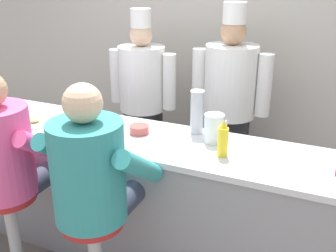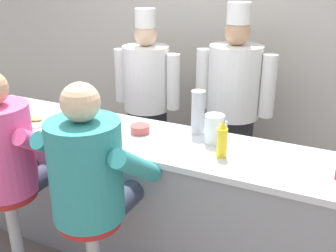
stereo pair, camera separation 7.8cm
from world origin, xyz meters
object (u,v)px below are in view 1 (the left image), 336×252
mustard_bottle_yellow (223,139)px  cook_in_whites_far (230,98)px  water_pitcher_clear (214,128)px  cup_stack_steel (197,112)px  diner_seated_teal (93,178)px  cook_in_whites_near (143,94)px  breakfast_plate (32,122)px  napkin_dispenser_chrome (84,130)px  coffee_mug_tan (5,104)px  diner_seated_pink (5,158)px  cereal_bowl (139,129)px

mustard_bottle_yellow → cook_in_whites_far: cook_in_whites_far is taller
water_pitcher_clear → cook_in_whites_far: cook_in_whites_far is taller
mustard_bottle_yellow → cup_stack_steel: 0.39m
water_pitcher_clear → diner_seated_teal: size_ratio=0.13×
mustard_bottle_yellow → water_pitcher_clear: bearing=122.1°
cook_in_whites_near → breakfast_plate: bearing=-108.5°
cup_stack_steel → napkin_dispenser_chrome: cup_stack_steel is taller
coffee_mug_tan → cook_in_whites_far: 1.87m
diner_seated_pink → mustard_bottle_yellow: bearing=22.6°
water_pitcher_clear → cup_stack_steel: size_ratio=0.63×
cereal_bowl → breakfast_plate: bearing=-168.3°
diner_seated_pink → cook_in_whites_far: bearing=58.4°
water_pitcher_clear → diner_seated_teal: 0.85m
cup_stack_steel → napkin_dispenser_chrome: 0.77m
cup_stack_steel → diner_seated_pink: (-0.97, -0.80, -0.18)m
water_pitcher_clear → napkin_dispenser_chrome: 0.86m
napkin_dispenser_chrome → cook_in_whites_near: 1.16m
cereal_bowl → diner_seated_pink: 0.88m
breakfast_plate → coffee_mug_tan: (-0.43, 0.17, 0.03)m
mustard_bottle_yellow → napkin_dispenser_chrome: size_ratio=1.82×
cup_stack_steel → water_pitcher_clear: bearing=-33.1°
mustard_bottle_yellow → cook_in_whites_far: 1.11m
diner_seated_teal → napkin_dispenser_chrome: bearing=130.0°
coffee_mug_tan → cook_in_whites_near: bearing=48.9°
cook_in_whites_far → coffee_mug_tan: bearing=-148.9°
napkin_dispenser_chrome → diner_seated_pink: size_ratio=0.09×
coffee_mug_tan → napkin_dispenser_chrome: 0.97m
breakfast_plate → water_pitcher_clear: bearing=10.0°
cereal_bowl → cook_in_whites_near: 1.01m
diner_seated_pink → diner_seated_teal: bearing=0.1°
coffee_mug_tan → breakfast_plate: bearing=-21.6°
cup_stack_steel → cook_in_whites_far: size_ratio=0.17×
diner_seated_teal → cook_in_whites_far: 1.63m
cereal_bowl → cook_in_whites_far: bearing=69.0°
cook_in_whites_far → mustard_bottle_yellow: bearing=-76.6°
water_pitcher_clear → diner_seated_pink: diner_seated_pink is taller
water_pitcher_clear → breakfast_plate: size_ratio=0.70×
mustard_bottle_yellow → napkin_dispenser_chrome: (-0.91, -0.13, -0.04)m
breakfast_plate → cook_in_whites_far: bearing=44.0°
mustard_bottle_yellow → water_pitcher_clear: size_ratio=1.22×
cereal_bowl → diner_seated_teal: diner_seated_teal is taller
water_pitcher_clear → breakfast_plate: (-1.32, -0.23, -0.08)m
water_pitcher_clear → napkin_dispenser_chrome: water_pitcher_clear is taller
water_pitcher_clear → cup_stack_steel: bearing=146.9°
water_pitcher_clear → cereal_bowl: water_pitcher_clear is taller
breakfast_plate → napkin_dispenser_chrome: (0.52, -0.08, 0.05)m
diner_seated_pink → breakfast_plate: bearing=112.6°
napkin_dispenser_chrome → cook_in_whites_far: 1.38m
mustard_bottle_yellow → breakfast_plate: 1.44m
cup_stack_steel → napkin_dispenser_chrome: (-0.64, -0.41, -0.09)m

